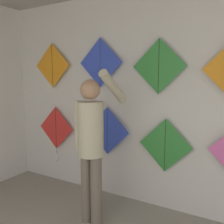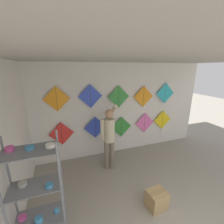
{
  "view_description": "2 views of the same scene",
  "coord_description": "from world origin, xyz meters",
  "px_view_note": "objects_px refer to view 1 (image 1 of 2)",
  "views": [
    {
      "loc": [
        1.02,
        0.82,
        1.69
      ],
      "look_at": [
        -0.54,
        3.52,
        1.26
      ],
      "focal_mm": 40.0,
      "sensor_mm": 36.0,
      "label": 1
    },
    {
      "loc": [
        -1.63,
        -0.31,
        2.66
      ],
      "look_at": [
        -0.31,
        3.52,
        1.45
      ],
      "focal_mm": 24.0,
      "sensor_mm": 36.0,
      "label": 2
    }
  ],
  "objects_px": {
    "shopkeeper": "(91,139)",
    "kite_0": "(56,130)",
    "kite_2": "(165,145)",
    "kite_5": "(52,66)",
    "kite_1": "(107,131)",
    "kite_7": "(159,66)",
    "kite_6": "(100,63)"
  },
  "relations": [
    {
      "from": "kite_5",
      "to": "kite_7",
      "type": "height_order",
      "value": "kite_5"
    },
    {
      "from": "shopkeeper",
      "to": "kite_0",
      "type": "height_order",
      "value": "shopkeeper"
    },
    {
      "from": "kite_5",
      "to": "kite_2",
      "type": "bearing_deg",
      "value": 0.0
    },
    {
      "from": "shopkeeper",
      "to": "kite_0",
      "type": "relative_size",
      "value": 2.02
    },
    {
      "from": "kite_2",
      "to": "kite_7",
      "type": "xyz_separation_m",
      "value": [
        -0.11,
        0.0,
        0.97
      ]
    },
    {
      "from": "kite_6",
      "to": "kite_7",
      "type": "height_order",
      "value": "kite_6"
    },
    {
      "from": "kite_0",
      "to": "kite_2",
      "type": "height_order",
      "value": "kite_0"
    },
    {
      "from": "kite_0",
      "to": "kite_1",
      "type": "height_order",
      "value": "kite_1"
    },
    {
      "from": "shopkeeper",
      "to": "kite_5",
      "type": "distance_m",
      "value": 1.63
    },
    {
      "from": "kite_2",
      "to": "kite_6",
      "type": "bearing_deg",
      "value": 180.0
    },
    {
      "from": "kite_0",
      "to": "kite_6",
      "type": "xyz_separation_m",
      "value": [
        0.85,
        0.0,
        1.03
      ]
    },
    {
      "from": "kite_1",
      "to": "kite_5",
      "type": "height_order",
      "value": "kite_5"
    },
    {
      "from": "kite_1",
      "to": "kite_2",
      "type": "distance_m",
      "value": 0.84
    },
    {
      "from": "kite_6",
      "to": "kite_7",
      "type": "xyz_separation_m",
      "value": [
        0.84,
        0.0,
        -0.07
      ]
    },
    {
      "from": "kite_2",
      "to": "kite_6",
      "type": "xyz_separation_m",
      "value": [
        -0.95,
        0.0,
        1.04
      ]
    },
    {
      "from": "kite_6",
      "to": "kite_7",
      "type": "distance_m",
      "value": 0.84
    },
    {
      "from": "kite_0",
      "to": "kite_5",
      "type": "height_order",
      "value": "kite_5"
    },
    {
      "from": "shopkeeper",
      "to": "kite_2",
      "type": "distance_m",
      "value": 0.95
    },
    {
      "from": "kite_6",
      "to": "kite_7",
      "type": "bearing_deg",
      "value": 0.0
    },
    {
      "from": "kite_5",
      "to": "kite_1",
      "type": "bearing_deg",
      "value": 0.0
    },
    {
      "from": "kite_1",
      "to": "kite_7",
      "type": "xyz_separation_m",
      "value": [
        0.73,
        0.0,
        0.88
      ]
    },
    {
      "from": "shopkeeper",
      "to": "kite_5",
      "type": "xyz_separation_m",
      "value": [
        -1.2,
        0.69,
        0.87
      ]
    },
    {
      "from": "kite_0",
      "to": "kite_7",
      "type": "relative_size",
      "value": 1.31
    },
    {
      "from": "kite_5",
      "to": "kite_7",
      "type": "relative_size",
      "value": 1.0
    },
    {
      "from": "kite_6",
      "to": "shopkeeper",
      "type": "bearing_deg",
      "value": -65.48
    },
    {
      "from": "shopkeeper",
      "to": "kite_2",
      "type": "relative_size",
      "value": 2.64
    },
    {
      "from": "kite_0",
      "to": "kite_5",
      "type": "xyz_separation_m",
      "value": [
        -0.03,
        0.0,
        1.02
      ]
    },
    {
      "from": "kite_1",
      "to": "kite_6",
      "type": "bearing_deg",
      "value": 180.0
    },
    {
      "from": "kite_6",
      "to": "kite_7",
      "type": "relative_size",
      "value": 1.0
    },
    {
      "from": "shopkeeper",
      "to": "kite_6",
      "type": "xyz_separation_m",
      "value": [
        -0.31,
        0.69,
        0.89
      ]
    },
    {
      "from": "kite_1",
      "to": "kite_6",
      "type": "relative_size",
      "value": 1.0
    },
    {
      "from": "shopkeeper",
      "to": "kite_0",
      "type": "bearing_deg",
      "value": 155.0
    }
  ]
}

